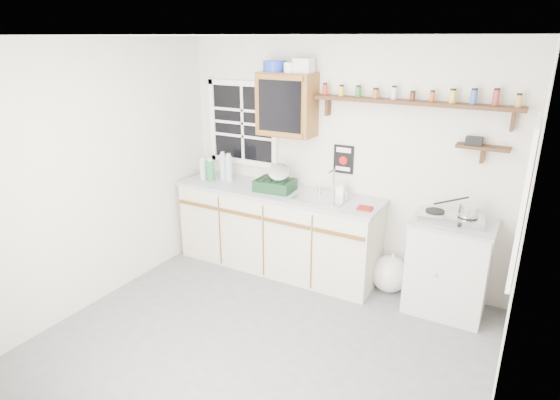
{
  "coord_description": "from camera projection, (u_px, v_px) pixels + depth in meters",
  "views": [
    {
      "loc": [
        1.79,
        -2.88,
        2.49
      ],
      "look_at": [
        -0.13,
        0.55,
        1.12
      ],
      "focal_mm": 30.0,
      "sensor_mm": 36.0,
      "label": 1
    }
  ],
  "objects": [
    {
      "name": "room",
      "position": [
        260.0,
        207.0,
        3.61
      ],
      "size": [
        3.64,
        3.24,
        2.54
      ],
      "color": "#57575A",
      "rests_on": "ground"
    },
    {
      "name": "sink",
      "position": [
        323.0,
        197.0,
        4.81
      ],
      "size": [
        0.52,
        0.44,
        0.29
      ],
      "color": "#BABABF",
      "rests_on": "main_cabinet"
    },
    {
      "name": "spice_shelf",
      "position": [
        414.0,
        102.0,
        4.29
      ],
      "size": [
        1.91,
        0.18,
        0.35
      ],
      "color": "#331F0E",
      "rests_on": "wall_back"
    },
    {
      "name": "upper_cabinet",
      "position": [
        287.0,
        104.0,
        4.86
      ],
      "size": [
        0.6,
        0.32,
        0.65
      ],
      "color": "brown",
      "rests_on": "wall_back"
    },
    {
      "name": "window_right",
      "position": [
        526.0,
        199.0,
        3.17
      ],
      "size": [
        0.03,
        0.78,
        1.08
      ],
      "color": "black",
      "rests_on": "wall_back"
    },
    {
      "name": "main_cabinet",
      "position": [
        277.0,
        229.0,
        5.21
      ],
      "size": [
        2.31,
        0.63,
        0.92
      ],
      "color": "#BBB29B",
      "rests_on": "floor"
    },
    {
      "name": "hotplate",
      "position": [
        451.0,
        217.0,
        4.22
      ],
      "size": [
        0.6,
        0.37,
        0.08
      ],
      "rotation": [
        0.0,
        0.0,
        0.13
      ],
      "color": "#BABABF",
      "rests_on": "right_cabinet"
    },
    {
      "name": "saucepan",
      "position": [
        468.0,
        211.0,
        4.14
      ],
      "size": [
        0.42,
        0.24,
        0.18
      ],
      "rotation": [
        0.0,
        0.0,
        -0.37
      ],
      "color": "#BABABF",
      "rests_on": "hotplate"
    },
    {
      "name": "trash_bag",
      "position": [
        389.0,
        273.0,
        4.8
      ],
      "size": [
        0.4,
        0.36,
        0.46
      ],
      "color": "silver",
      "rests_on": "floor"
    },
    {
      "name": "water_bottles",
      "position": [
        217.0,
        169.0,
        5.37
      ],
      "size": [
        0.39,
        0.17,
        0.33
      ],
      "color": "#A3B8BF",
      "rests_on": "main_cabinet"
    },
    {
      "name": "secondary_shelf",
      "position": [
        480.0,
        146.0,
        4.13
      ],
      "size": [
        0.45,
        0.16,
        0.24
      ],
      "color": "#331F0E",
      "rests_on": "wall_back"
    },
    {
      "name": "soap_bottle",
      "position": [
        341.0,
        189.0,
        4.82
      ],
      "size": [
        0.08,
        0.09,
        0.18
      ],
      "primitive_type": "imported",
      "rotation": [
        0.0,
        0.0,
        0.01
      ],
      "color": "silver",
      "rests_on": "main_cabinet"
    },
    {
      "name": "right_cabinet",
      "position": [
        448.0,
        266.0,
        4.39
      ],
      "size": [
        0.73,
        0.57,
        0.91
      ],
      "color": "beige",
      "rests_on": "floor"
    },
    {
      "name": "dish_rack",
      "position": [
        276.0,
        182.0,
        5.02
      ],
      "size": [
        0.43,
        0.33,
        0.3
      ],
      "rotation": [
        0.0,
        0.0,
        0.08
      ],
      "color": "#10321A",
      "rests_on": "main_cabinet"
    },
    {
      "name": "window_back",
      "position": [
        243.0,
        123.0,
        5.37
      ],
      "size": [
        0.93,
        0.03,
        0.98
      ],
      "color": "black",
      "rests_on": "wall_back"
    },
    {
      "name": "upper_cabinet_clutter",
      "position": [
        286.0,
        66.0,
        4.74
      ],
      "size": [
        0.54,
        0.24,
        0.14
      ],
      "color": "#1B37B1",
      "rests_on": "upper_cabinet"
    },
    {
      "name": "warning_sign",
      "position": [
        343.0,
        159.0,
        4.88
      ],
      "size": [
        0.22,
        0.02,
        0.3
      ],
      "color": "black",
      "rests_on": "wall_back"
    },
    {
      "name": "rag",
      "position": [
        365.0,
        208.0,
        4.5
      ],
      "size": [
        0.15,
        0.13,
        0.02
      ],
      "primitive_type": "cube",
      "rotation": [
        0.0,
        0.0,
        0.09
      ],
      "color": "maroon",
      "rests_on": "main_cabinet"
    }
  ]
}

